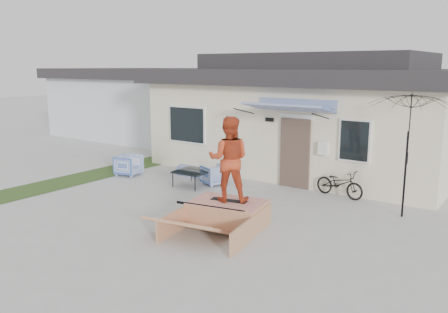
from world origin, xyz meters
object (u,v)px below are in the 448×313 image
Objects in this scene: skateboard at (229,200)px; coffee_table at (193,178)px; armchair_left at (129,164)px; armchair_right at (214,174)px; bicycle at (340,180)px; patio_umbrella at (407,146)px; loveseat at (195,169)px; skater at (229,158)px; skate_ramp at (228,213)px.

coffee_table is at bearing 131.05° from skateboard.
armchair_right is at bearing -91.13° from armchair_left.
bicycle is 2.43m from patio_umbrella.
armchair_right is 3.66m from skateboard.
patio_umbrella reaches higher than coffee_table.
coffee_table is at bearing -18.29° from armchair_right.
armchair_right is 3.79m from bicycle.
loveseat is at bearing 105.32° from bicycle.
armchair_right is 0.35× the size of skater.
armchair_right is at bearing 121.60° from skate_ramp.
armchair_left is 6.00m from skater.
skate_ramp is 0.31m from skateboard.
loveseat is at bearing 126.45° from coffee_table.
skateboard is at bearing 139.33° from loveseat.
coffee_table is (-0.43, -0.51, -0.10)m from armchair_right.
armchair_left is 0.52× the size of bicycle.
armchair_left is at bearing 32.76° from loveseat.
coffee_table is 0.50× the size of skater.
skate_ramp is 2.60× the size of skateboard.
armchair_right is 5.75m from patio_umbrella.
patio_umbrella is 4.43m from skateboard.
skate_ramp is at bearing -91.47° from skateboard.
loveseat is 4.85m from skateboard.
skater reaches higher than skate_ramp.
armchair_left is 6.93m from bicycle.
coffee_table is at bearing 119.60° from bicycle.
skateboard reaches higher than skate_ramp.
skate_ramp is at bearing 72.13° from skater.
armchair_right is at bearing 157.77° from loveseat.
patio_umbrella is 1.14× the size of skater.
skateboard is at bearing 64.11° from armchair_right.
skater is at bearing -123.81° from armchair_left.
armchair_right is 3.70m from skate_ramp.
armchair_right is at bearing -75.81° from skater.
armchair_left is 2.65m from coffee_table.
coffee_table is 6.23m from patio_umbrella.
bicycle reaches higher than armchair_left.
skater reaches higher than armchair_left.
bicycle reaches higher than loveseat.
bicycle is at bearing -173.56° from loveseat.
armchair_left reaches higher than skateboard.
skater is (2.45, -2.71, 1.24)m from armchair_right.
loveseat is 1.74× the size of armchair_left.
patio_umbrella is (5.57, 0.21, 1.41)m from armchair_right.
skater is at bearing 64.11° from armchair_right.
armchair_left is 5.91m from skate_ramp.
patio_umbrella is 2.56× the size of skateboard.
skate_ramp is (2.46, -2.76, -0.06)m from armchair_right.
armchair_right is 3.85m from skater.
armchair_left reaches higher than coffee_table.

